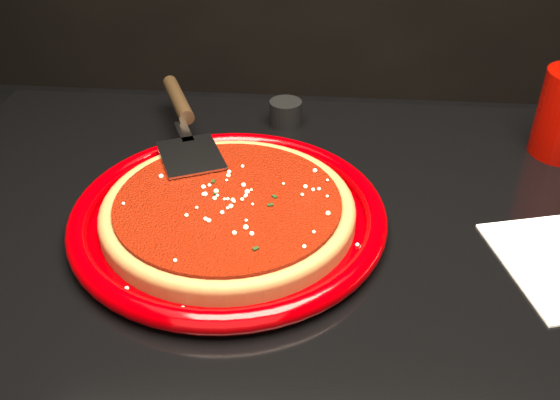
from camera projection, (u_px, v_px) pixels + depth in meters
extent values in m
cylinder|color=#790001|center=(229.00, 216.00, 0.76)|extent=(0.45, 0.45, 0.03)
cylinder|color=brown|center=(228.00, 213.00, 0.75)|extent=(0.36, 0.36, 0.02)
torus|color=brown|center=(228.00, 208.00, 0.75)|extent=(0.36, 0.36, 0.02)
cylinder|color=maroon|center=(228.00, 204.00, 0.74)|extent=(0.32, 0.32, 0.01)
cylinder|color=black|center=(286.00, 113.00, 0.97)|extent=(0.06, 0.06, 0.04)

